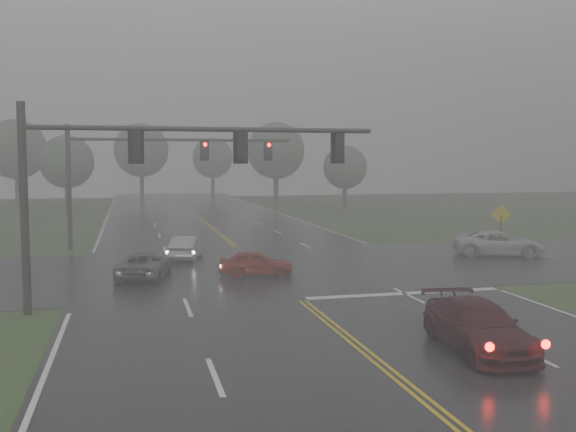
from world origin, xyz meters
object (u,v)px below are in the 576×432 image
object	(u,v)px
sedan_silver	(187,259)
signal_gantry_far	(141,162)
signal_gantry_near	(139,166)
sedan_red	(256,276)
sedan_maroon	(477,351)
pickup_white	(499,256)
car_grey	(145,278)

from	to	relation	value
sedan_silver	signal_gantry_far	xyz separation A→B (m)	(-2.32, 5.53, 5.49)
signal_gantry_near	sedan_red	bearing A→B (deg)	45.85
sedan_maroon	pickup_white	size ratio (longest dim) A/B	0.95
signal_gantry_far	car_grey	bearing A→B (deg)	-90.58
car_grey	signal_gantry_far	distance (m)	12.16
sedan_red	signal_gantry_near	distance (m)	9.48
sedan_maroon	car_grey	xyz separation A→B (m)	(-9.15, 14.38, 0.00)
sedan_maroon	signal_gantry_near	world-z (taller)	signal_gantry_near
car_grey	signal_gantry_near	xyz separation A→B (m)	(-0.24, -6.45, 5.34)
sedan_maroon	sedan_red	world-z (taller)	sedan_maroon
car_grey	signal_gantry_far	size ratio (longest dim) A/B	0.31
sedan_red	pickup_white	xyz separation A→B (m)	(15.03, 3.09, 0.00)
sedan_red	car_grey	distance (m)	5.28
sedan_maroon	car_grey	world-z (taller)	sedan_maroon
sedan_silver	sedan_maroon	bearing A→B (deg)	124.24
car_grey	signal_gantry_near	bearing A→B (deg)	101.66
sedan_silver	car_grey	size ratio (longest dim) A/B	0.90
pickup_white	sedan_maroon	bearing A→B (deg)	165.91
car_grey	signal_gantry_near	distance (m)	8.38
sedan_silver	sedan_red	bearing A→B (deg)	129.70
sedan_maroon	sedan_silver	size ratio (longest dim) A/B	1.23
signal_gantry_far	pickup_white	bearing A→B (deg)	-23.13
sedan_maroon	signal_gantry_far	xyz separation A→B (m)	(-9.04, 25.24, 5.49)
sedan_red	signal_gantry_near	xyz separation A→B (m)	(-5.46, -5.62, 5.34)
sedan_maroon	signal_gantry_far	size ratio (longest dim) A/B	0.34
car_grey	pickup_white	size ratio (longest dim) A/B	0.85
sedan_silver	signal_gantry_far	bearing A→B (deg)	-51.83
sedan_red	signal_gantry_far	distance (m)	13.88
sedan_maroon	signal_gantry_near	xyz separation A→B (m)	(-9.40, 7.93, 5.34)
signal_gantry_far	sedan_maroon	bearing A→B (deg)	-70.28
signal_gantry_near	signal_gantry_far	bearing A→B (deg)	88.83
sedan_red	signal_gantry_near	size ratio (longest dim) A/B	0.27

